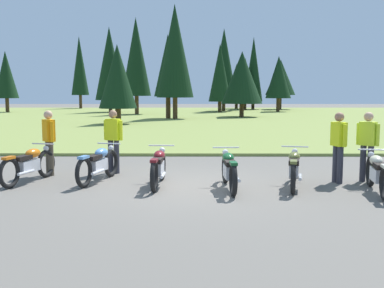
# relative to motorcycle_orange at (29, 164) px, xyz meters

# --- Properties ---
(ground_plane) EXTENTS (140.00, 140.00, 0.00)m
(ground_plane) POSITION_rel_motorcycle_orange_xyz_m (3.86, -0.39, -0.44)
(ground_plane) COLOR #605B54
(grass_moorland) EXTENTS (80.00, 44.00, 0.10)m
(grass_moorland) POSITION_rel_motorcycle_orange_xyz_m (3.86, 26.43, -0.39)
(grass_moorland) COLOR olive
(grass_moorland) RESTS_ON ground
(forest_treeline) EXTENTS (42.55, 29.83, 8.90)m
(forest_treeline) POSITION_rel_motorcycle_orange_xyz_m (4.39, 34.74, 3.87)
(forest_treeline) COLOR #47331E
(forest_treeline) RESTS_ON ground
(motorcycle_orange) EXTENTS (0.80, 2.05, 0.88)m
(motorcycle_orange) POSITION_rel_motorcycle_orange_xyz_m (0.00, 0.00, 0.00)
(motorcycle_orange) COLOR black
(motorcycle_orange) RESTS_ON ground
(motorcycle_sky_blue) EXTENTS (0.78, 2.05, 0.88)m
(motorcycle_sky_blue) POSITION_rel_motorcycle_orange_xyz_m (1.63, 0.10, 0.00)
(motorcycle_sky_blue) COLOR black
(motorcycle_sky_blue) RESTS_ON ground
(motorcycle_maroon) EXTENTS (0.62, 2.10, 0.88)m
(motorcycle_maroon) POSITION_rel_motorcycle_orange_xyz_m (3.10, -0.34, 0.00)
(motorcycle_maroon) COLOR black
(motorcycle_maroon) RESTS_ON ground
(motorcycle_british_green) EXTENTS (0.62, 2.10, 0.88)m
(motorcycle_british_green) POSITION_rel_motorcycle_orange_xyz_m (4.68, -0.72, 0.00)
(motorcycle_british_green) COLOR black
(motorcycle_british_green) RESTS_ON ground
(motorcycle_olive) EXTENTS (0.73, 2.07, 0.88)m
(motorcycle_olive) POSITION_rel_motorcycle_orange_xyz_m (6.15, -0.53, 0.00)
(motorcycle_olive) COLOR black
(motorcycle_olive) RESTS_ON ground
(motorcycle_cream) EXTENTS (0.64, 2.09, 0.88)m
(motorcycle_cream) POSITION_rel_motorcycle_orange_xyz_m (7.80, -1.10, 0.00)
(motorcycle_cream) COLOR black
(motorcycle_cream) RESTS_ON ground
(rider_near_row_end) EXTENTS (0.32, 0.53, 1.67)m
(rider_near_row_end) POSITION_rel_motorcycle_orange_xyz_m (7.30, 0.01, 0.51)
(rider_near_row_end) COLOR #2D2D38
(rider_near_row_end) RESTS_ON ground
(rider_in_hivis_vest) EXTENTS (0.39, 0.46, 1.67)m
(rider_in_hivis_vest) POSITION_rel_motorcycle_orange_xyz_m (0.18, 0.97, 0.51)
(rider_in_hivis_vest) COLOR #4C4233
(rider_in_hivis_vest) RESTS_ON ground
(rider_checking_bike) EXTENTS (0.52, 0.33, 1.67)m
(rider_checking_bike) POSITION_rel_motorcycle_orange_xyz_m (1.78, 1.28, 0.51)
(rider_checking_bike) COLOR #2D2D38
(rider_checking_bike) RESTS_ON ground
(rider_with_back_turned) EXTENTS (0.43, 0.40, 1.67)m
(rider_with_back_turned) POSITION_rel_motorcycle_orange_xyz_m (8.02, 0.13, 0.51)
(rider_with_back_turned) COLOR #2D2D38
(rider_with_back_turned) RESTS_ON ground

